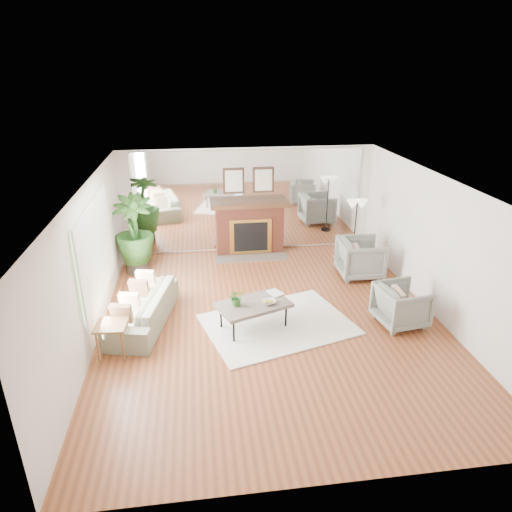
{
  "coord_description": "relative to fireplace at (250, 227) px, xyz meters",
  "views": [
    {
      "loc": [
        -1.22,
        -7.0,
        4.28
      ],
      "look_at": [
        -0.2,
        0.6,
        1.03
      ],
      "focal_mm": 32.0,
      "sensor_mm": 36.0,
      "label": 1
    }
  ],
  "objects": [
    {
      "name": "coffee_table",
      "position": [
        -0.35,
        -3.44,
        -0.21
      ],
      "size": [
        1.38,
        1.09,
        0.48
      ],
      "rotation": [
        0.0,
        0.0,
        0.36
      ],
      "color": "#5C5149",
      "rests_on": "ground"
    },
    {
      "name": "tabletop_plant",
      "position": [
        -0.64,
        -3.47,
        -0.03
      ],
      "size": [
        0.31,
        0.28,
        0.3
      ],
      "primitive_type": "imported",
      "rotation": [
        0.0,
        0.0,
        0.2
      ],
      "color": "#336224",
      "rests_on": "coffee_table"
    },
    {
      "name": "sofa",
      "position": [
        -2.27,
        -3.02,
        -0.36
      ],
      "size": [
        1.21,
        2.15,
        0.59
      ],
      "primitive_type": "imported",
      "rotation": [
        0.0,
        0.0,
        -1.78
      ],
      "color": "gray",
      "rests_on": "ground"
    },
    {
      "name": "fireplace",
      "position": [
        0.0,
        0.0,
        0.0
      ],
      "size": [
        1.85,
        0.83,
        2.05
      ],
      "color": "brown",
      "rests_on": "ground"
    },
    {
      "name": "mirror_panel",
      "position": [
        0.0,
        0.21,
        0.59
      ],
      "size": [
        5.4,
        0.04,
        2.4
      ],
      "primitive_type": "cube",
      "color": "silver",
      "rests_on": "wall_back"
    },
    {
      "name": "wall_right",
      "position": [
        2.99,
        -3.26,
        0.59
      ],
      "size": [
        0.02,
        7.0,
        2.5
      ],
      "primitive_type": "cube",
      "color": "white",
      "rests_on": "ground"
    },
    {
      "name": "wall_left",
      "position": [
        -2.99,
        -3.26,
        0.59
      ],
      "size": [
        0.02,
        7.0,
        2.5
      ],
      "primitive_type": "cube",
      "color": "white",
      "rests_on": "ground"
    },
    {
      "name": "armchair_back",
      "position": [
        2.2,
        -1.64,
        -0.24
      ],
      "size": [
        0.96,
        0.93,
        0.84
      ],
      "primitive_type": "imported",
      "rotation": [
        0.0,
        0.0,
        1.53
      ],
      "color": "gray",
      "rests_on": "ground"
    },
    {
      "name": "wall_back",
      "position": [
        0.0,
        0.23,
        0.59
      ],
      "size": [
        6.0,
        0.02,
        2.5
      ],
      "primitive_type": "cube",
      "color": "white",
      "rests_on": "ground"
    },
    {
      "name": "window_panel",
      "position": [
        -2.96,
        -2.86,
        0.69
      ],
      "size": [
        0.04,
        2.4,
        1.5
      ],
      "primitive_type": "cube",
      "color": "#B2E09E",
      "rests_on": "wall_left"
    },
    {
      "name": "floor_lamp",
      "position": [
        2.28,
        -0.93,
        0.62
      ],
      "size": [
        0.49,
        0.27,
        1.5
      ],
      "color": "black",
      "rests_on": "ground"
    },
    {
      "name": "side_table",
      "position": [
        -2.65,
        -3.91,
        -0.2
      ],
      "size": [
        0.51,
        0.51,
        0.54
      ],
      "rotation": [
        0.0,
        0.0,
        -0.08
      ],
      "color": "brown",
      "rests_on": "ground"
    },
    {
      "name": "armchair_front",
      "position": [
        2.24,
        -3.64,
        -0.29
      ],
      "size": [
        0.92,
        0.9,
        0.74
      ],
      "primitive_type": "imported",
      "rotation": [
        0.0,
        0.0,
        1.73
      ],
      "color": "gray",
      "rests_on": "ground"
    },
    {
      "name": "fruit_bowl",
      "position": [
        -0.09,
        -3.49,
        -0.15
      ],
      "size": [
        0.26,
        0.26,
        0.06
      ],
      "primitive_type": "imported",
      "rotation": [
        0.0,
        0.0,
        0.13
      ],
      "color": "brown",
      "rests_on": "coffee_table"
    },
    {
      "name": "potted_ficus",
      "position": [
        -2.6,
        -0.78,
        0.27
      ],
      "size": [
        0.88,
        0.88,
        1.75
      ],
      "color": "#28241D",
      "rests_on": "ground"
    },
    {
      "name": "book",
      "position": [
        -0.02,
        -3.18,
        -0.16
      ],
      "size": [
        0.32,
        0.35,
        0.02
      ],
      "primitive_type": "imported",
      "rotation": [
        0.0,
        0.0,
        0.46
      ],
      "color": "brown",
      "rests_on": "coffee_table"
    },
    {
      "name": "ground",
      "position": [
        0.0,
        -3.26,
        -0.66
      ],
      "size": [
        7.0,
        7.0,
        0.0
      ],
      "primitive_type": "plane",
      "color": "brown",
      "rests_on": "ground"
    },
    {
      "name": "area_rug",
      "position": [
        0.09,
        -3.42,
        -0.65
      ],
      "size": [
        2.88,
        2.4,
        0.03
      ],
      "primitive_type": "cube",
      "rotation": [
        0.0,
        0.0,
        0.28
      ],
      "color": "white",
      "rests_on": "ground"
    }
  ]
}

